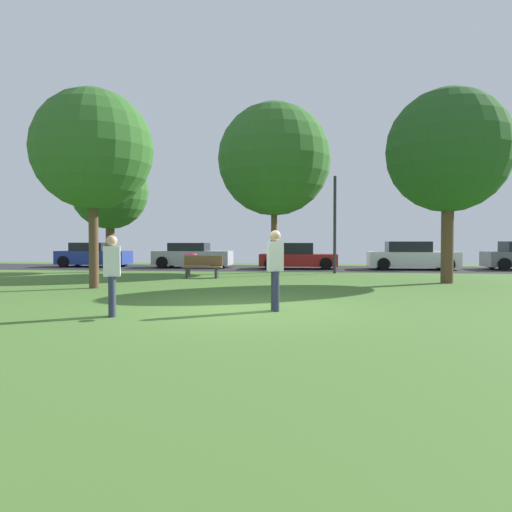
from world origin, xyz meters
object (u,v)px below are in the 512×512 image
at_px(maple_tree_far, 110,191).
at_px(parked_car_blue, 93,256).
at_px(street_lamp_post, 335,225).
at_px(birch_tree_lone, 448,151).
at_px(maple_tree_near, 93,150).
at_px(parked_car_white, 411,257).
at_px(park_bench, 203,267).
at_px(oak_tree_center, 274,160).
at_px(person_catcher, 275,266).
at_px(parked_car_silver, 192,256).
at_px(frisbee_disc, 190,254).
at_px(person_thrower, 112,272).
at_px(parked_car_red, 298,257).

bearing_deg(maple_tree_far, parked_car_blue, 124.58).
bearing_deg(street_lamp_post, birch_tree_lone, -51.51).
bearing_deg(maple_tree_near, parked_car_white, 44.26).
bearing_deg(park_bench, oak_tree_center, -123.75).
distance_m(person_catcher, parked_car_silver, 17.48).
bearing_deg(park_bench, person_catcher, 112.74).
relative_size(parked_car_white, park_bench, 2.85).
xyz_separation_m(maple_tree_near, frisbee_disc, (4.47, -4.93, -3.16)).
relative_size(person_thrower, street_lamp_post, 0.36).
bearing_deg(oak_tree_center, person_thrower, -98.21).
relative_size(birch_tree_lone, maple_tree_far, 1.19).
distance_m(person_thrower, parked_car_silver, 17.78).
distance_m(person_thrower, park_bench, 10.07).
height_order(maple_tree_near, parked_car_blue, maple_tree_near).
relative_size(maple_tree_far, frisbee_disc, 15.86).
distance_m(frisbee_disc, parked_car_silver, 17.57).
xyz_separation_m(person_thrower, person_catcher, (3.15, 1.16, 0.07)).
relative_size(maple_tree_near, parked_car_white, 1.38).
distance_m(person_thrower, frisbee_disc, 1.59).
distance_m(frisbee_disc, parked_car_red, 16.61).
distance_m(maple_tree_far, person_catcher, 15.59).
bearing_deg(birch_tree_lone, parked_car_red, 124.29).
xyz_separation_m(person_thrower, parked_car_blue, (-8.94, 17.70, -0.24)).
bearing_deg(parked_car_white, street_lamp_post, -138.87).
height_order(frisbee_disc, parked_car_white, parked_car_white).
bearing_deg(maple_tree_far, person_thrower, -65.92).
distance_m(maple_tree_near, person_catcher, 8.26).
bearing_deg(parked_car_silver, parked_car_blue, 178.40).
bearing_deg(parked_car_white, maple_tree_far, -166.05).
bearing_deg(person_thrower, parked_car_red, 59.80).
relative_size(person_thrower, park_bench, 1.01).
bearing_deg(oak_tree_center, maple_tree_far, -176.65).
distance_m(maple_tree_far, parked_car_silver, 6.06).
relative_size(person_catcher, park_bench, 1.08).
distance_m(maple_tree_near, maple_tree_far, 8.52).
height_order(maple_tree_near, oak_tree_center, oak_tree_center).
bearing_deg(maple_tree_near, parked_car_blue, 115.86).
height_order(birch_tree_lone, maple_tree_far, birch_tree_lone).
bearing_deg(parked_car_blue, frisbee_disc, -58.79).
bearing_deg(maple_tree_far, parked_car_silver, 53.45).
height_order(birch_tree_lone, park_bench, birch_tree_lone).
bearing_deg(maple_tree_far, street_lamp_post, 0.62).
xyz_separation_m(parked_car_red, park_bench, (-3.58, -7.01, -0.17)).
relative_size(person_catcher, parked_car_red, 0.42).
bearing_deg(maple_tree_near, parked_car_red, 62.58).
xyz_separation_m(frisbee_disc, park_bench, (-2.03, 9.51, -0.76)).
bearing_deg(street_lamp_post, frisbee_disc, -104.67).
xyz_separation_m(maple_tree_far, parked_car_blue, (-2.94, 4.27, -3.27)).
height_order(birch_tree_lone, person_catcher, birch_tree_lone).
bearing_deg(park_bench, frisbee_disc, 102.02).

